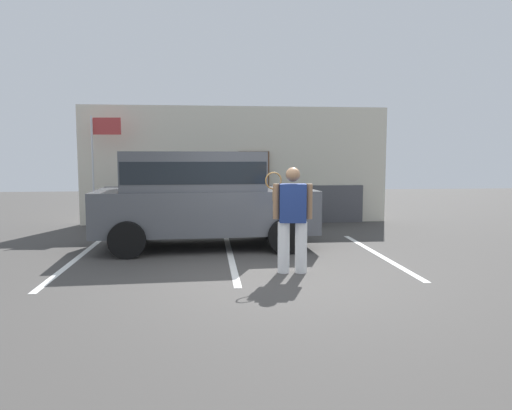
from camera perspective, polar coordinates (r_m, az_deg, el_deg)
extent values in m
plane|color=#423F3D|center=(7.97, 0.58, -8.41)|extent=(40.00, 40.00, 0.00)
cube|color=silver|center=(9.71, -20.76, -6.19)|extent=(0.12, 4.40, 0.01)
cube|color=silver|center=(9.39, -3.01, -6.21)|extent=(0.12, 4.40, 0.01)
cube|color=silver|center=(9.98, 14.24, -5.67)|extent=(0.12, 4.40, 0.01)
cube|color=beige|center=(14.12, -2.34, 4.74)|extent=(8.93, 0.30, 3.39)
cube|color=#4C4C51|center=(13.99, -2.27, 0.02)|extent=(7.50, 0.10, 1.10)
cube|color=brown|center=(13.97, -0.27, 2.08)|extent=(0.90, 0.06, 2.10)
cube|color=#4C4F54|center=(10.39, -5.94, -0.63)|extent=(4.67, 2.08, 0.90)
cube|color=#4C4F54|center=(10.32, -7.38, 4.05)|extent=(2.97, 1.87, 0.80)
cube|color=black|center=(10.32, -7.38, 3.94)|extent=(2.91, 1.89, 0.44)
cylinder|color=black|center=(11.54, 1.62, -2.16)|extent=(0.73, 0.29, 0.72)
cylinder|color=black|center=(9.69, 3.52, -3.69)|extent=(0.73, 0.29, 0.72)
cylinder|color=black|center=(11.44, -13.89, -2.40)|extent=(0.73, 0.29, 0.72)
cylinder|color=black|center=(9.57, -15.03, -4.00)|extent=(0.73, 0.29, 0.72)
cylinder|color=white|center=(8.14, 5.36, -5.03)|extent=(0.20, 0.20, 0.86)
cylinder|color=white|center=(8.12, 3.29, -5.04)|extent=(0.20, 0.20, 0.86)
cube|color=navy|center=(8.02, 4.37, 0.23)|extent=(0.47, 0.32, 0.64)
sphere|color=#8C6647|center=(7.99, 4.39, 3.62)|extent=(0.24, 0.24, 0.24)
cylinder|color=#8C6647|center=(8.04, 6.32, 0.42)|extent=(0.11, 0.11, 0.59)
cylinder|color=#8C6647|center=(8.00, 2.41, 0.43)|extent=(0.11, 0.11, 0.59)
torus|color=olive|center=(8.03, 2.08, 2.90)|extent=(0.29, 0.08, 0.29)
cylinder|color=olive|center=(8.04, 2.08, 1.23)|extent=(0.03, 0.03, 0.20)
cylinder|color=#9E5638|center=(13.48, 5.90, -2.01)|extent=(0.43, 0.43, 0.27)
sphere|color=#2D6B28|center=(13.43, 5.92, -0.23)|extent=(0.67, 0.67, 0.67)
cylinder|color=silver|center=(13.69, -18.75, 3.66)|extent=(0.05, 0.05, 3.04)
cube|color=#B23838|center=(13.63, -17.26, 8.92)|extent=(0.75, 0.10, 0.45)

